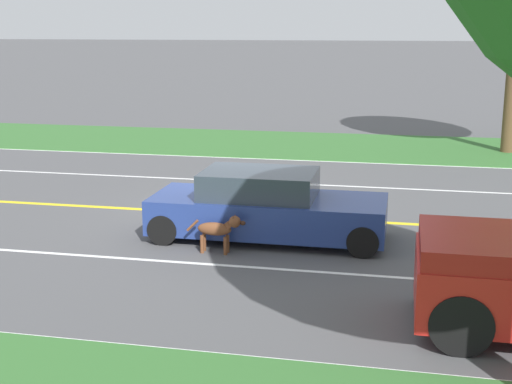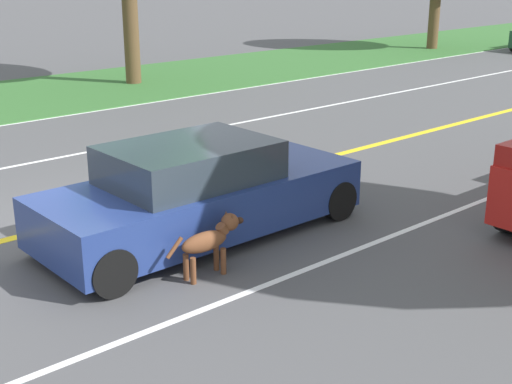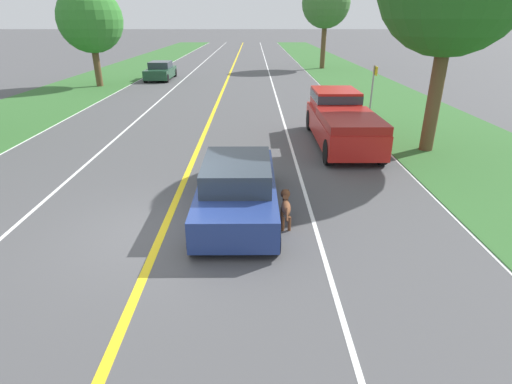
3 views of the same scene
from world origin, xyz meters
The scene contains 9 objects.
ground_plane centered at (0.00, 0.00, 0.00)m, with size 400.00×400.00×0.00m, color #4C4C4F.
centre_divider_line centered at (0.00, 0.00, 0.00)m, with size 0.18×160.00×0.01m, color yellow.
lane_edge_line_right centered at (7.00, 0.00, 0.00)m, with size 0.14×160.00×0.01m, color white.
lane_edge_line_left centered at (-7.00, 0.00, 0.00)m, with size 0.14×160.00×0.01m, color white.
lane_dash_same_dir centered at (3.50, 0.00, 0.00)m, with size 0.10×160.00×0.01m, color white.
lane_dash_oncoming centered at (-3.50, 0.00, 0.00)m, with size 0.10×160.00×0.01m, color white.
grass_verge_left centered at (-10.00, 0.00, 0.01)m, with size 6.00×160.00×0.03m, color #33662D.
ego_car centered at (1.68, 1.01, 0.65)m, with size 1.88×4.69×1.39m.
dog centered at (2.82, 0.33, 0.48)m, with size 0.24×1.17×0.77m.
Camera 1 is at (15.32, 3.68, 4.21)m, focal length 50.00 mm.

